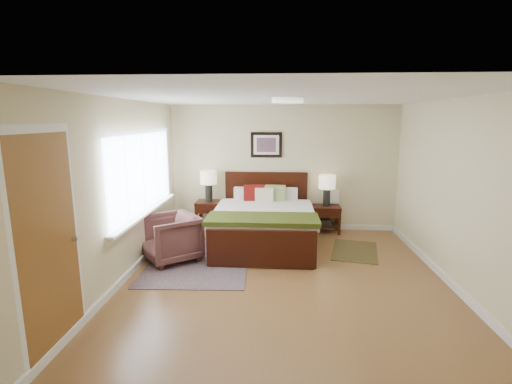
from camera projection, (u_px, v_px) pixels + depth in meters
The scene contains 18 objects.
floor at pixel (285, 279), 5.23m from camera, with size 5.00×5.00×0.00m, color brown.
back_wall at pixel (284, 168), 7.44m from camera, with size 4.50×0.04×2.50m, color beige.
front_wall at pixel (293, 263), 2.54m from camera, with size 4.50×0.04×2.50m, color beige.
left_wall at pixel (123, 191), 5.12m from camera, with size 0.04×5.00×2.50m, color beige.
right_wall at pixel (458, 194), 4.86m from camera, with size 0.04×5.00×2.50m, color beige.
ceiling at pixel (288, 97), 4.75m from camera, with size 4.50×5.00×0.02m, color white.
window at pixel (144, 174), 5.78m from camera, with size 0.11×2.72×1.32m.
door at pixel (49, 245), 3.44m from camera, with size 0.06×1.00×2.18m.
ceil_fixture at pixel (288, 100), 4.75m from camera, with size 0.44×0.44×0.08m.
bed at pixel (264, 216), 6.56m from camera, with size 1.78×2.15×1.16m.
wall_art at pixel (266, 145), 7.34m from camera, with size 0.62×0.05×0.50m.
nightstand_left at pixel (209, 207), 7.43m from camera, with size 0.51×0.46×0.60m.
nightstand_right at pixel (326, 216), 7.33m from camera, with size 0.54×0.41×0.54m.
lamp_left at pixel (209, 180), 7.34m from camera, with size 0.33×0.33×0.61m.
lamp_right at pixel (327, 185), 7.22m from camera, with size 0.33×0.33×0.61m.
armchair at pixel (171, 238), 5.88m from camera, with size 0.79×0.81×0.74m, color brown.
rug_persian at pixel (200, 259), 5.96m from camera, with size 1.55×2.18×0.01m, color #0C1440.
rug_navy at pixel (355, 251), 6.34m from camera, with size 0.73×1.10×0.01m, color black.
Camera 1 is at (-0.11, -4.91, 2.22)m, focal length 26.00 mm.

